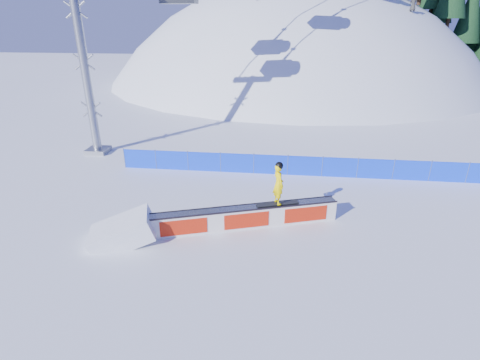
# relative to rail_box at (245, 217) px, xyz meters

# --- Properties ---
(ground) EXTENTS (160.00, 160.00, 0.00)m
(ground) POSITION_rel_rail_box_xyz_m (2.85, 1.79, -0.50)
(ground) COLOR white
(ground) RESTS_ON ground
(snow_hill) EXTENTS (64.00, 64.00, 64.00)m
(snow_hill) POSITION_rel_rail_box_xyz_m (2.85, 43.79, -18.50)
(snow_hill) COLOR silver
(snow_hill) RESTS_ON ground
(safety_fence) EXTENTS (22.05, 0.05, 1.30)m
(safety_fence) POSITION_rel_rail_box_xyz_m (2.85, 6.29, 0.11)
(safety_fence) COLOR #0C38F1
(safety_fence) RESTS_ON ground
(rail_box) EXTENTS (8.13, 3.23, 1.01)m
(rail_box) POSITION_rel_rail_box_xyz_m (0.00, 0.00, 0.00)
(rail_box) COLOR silver
(rail_box) RESTS_ON ground
(snow_ramp) EXTENTS (3.12, 2.48, 1.70)m
(snow_ramp) POSITION_rel_rail_box_xyz_m (-4.96, -1.67, -0.50)
(snow_ramp) COLOR white
(snow_ramp) RESTS_ON ground
(snowboarder) EXTENTS (1.91, 0.93, 1.98)m
(snowboarder) POSITION_rel_rail_box_xyz_m (1.38, 0.47, 1.49)
(snowboarder) COLOR black
(snowboarder) RESTS_ON rail_box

